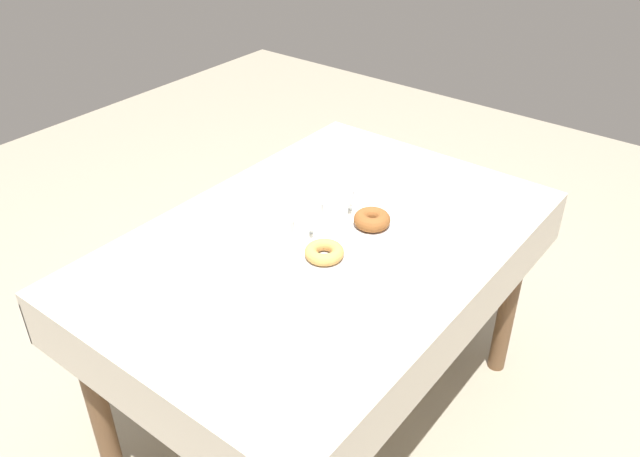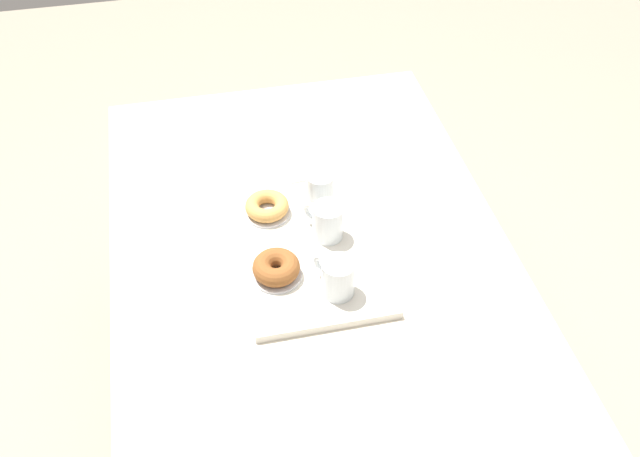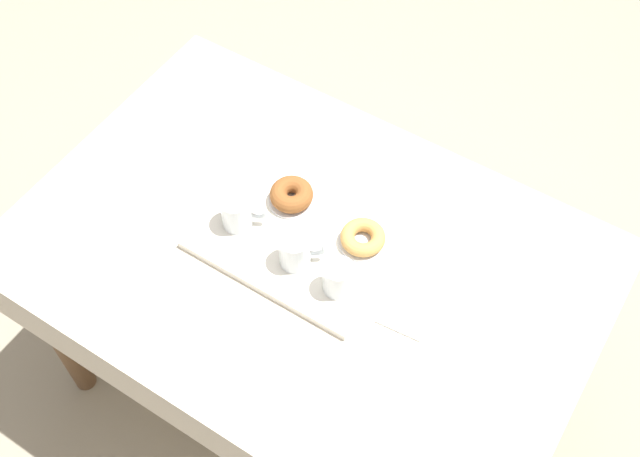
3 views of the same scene
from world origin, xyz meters
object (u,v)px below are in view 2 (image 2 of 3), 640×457
at_px(water_glass_near, 320,190).
at_px(sugar_donut_right, 276,267).
at_px(donut_plate_right, 277,275).
at_px(serving_tray, 308,251).
at_px(tea_mug_right, 327,222).
at_px(donut_plate_left, 267,212).
at_px(tea_mug_left, 338,278).
at_px(sugar_donut_left, 267,206).
at_px(paper_napkin, 287,170).
at_px(dining_table, 311,271).

relative_size(water_glass_near, sugar_donut_right, 0.80).
bearing_deg(sugar_donut_right, donut_plate_right, 0.00).
xyz_separation_m(serving_tray, tea_mug_right, (0.03, -0.05, 0.05)).
height_order(donut_plate_left, sugar_donut_right, sugar_donut_right).
xyz_separation_m(tea_mug_left, sugar_donut_left, (0.29, 0.11, -0.02)).
xyz_separation_m(serving_tray, donut_plate_right, (-0.07, 0.09, 0.01)).
distance_m(tea_mug_right, sugar_donut_left, 0.17).
bearing_deg(paper_napkin, sugar_donut_right, 166.37).
distance_m(donut_plate_left, sugar_donut_left, 0.02).
height_order(tea_mug_right, water_glass_near, tea_mug_right).
relative_size(water_glass_near, donut_plate_right, 0.75).
bearing_deg(tea_mug_left, paper_napkin, 3.71).
bearing_deg(dining_table, sugar_donut_right, 136.31).
height_order(tea_mug_left, donut_plate_left, tea_mug_left).
xyz_separation_m(dining_table, sugar_donut_right, (-0.10, 0.10, 0.15)).
bearing_deg(tea_mug_left, serving_tray, 14.02).
height_order(dining_table, sugar_donut_left, sugar_donut_left).
bearing_deg(donut_plate_left, tea_mug_left, -158.74).
xyz_separation_m(donut_plate_right, paper_napkin, (0.39, -0.09, -0.02)).
bearing_deg(sugar_donut_right, donut_plate_left, -3.48).
distance_m(dining_table, donut_plate_right, 0.19).
xyz_separation_m(water_glass_near, donut_plate_right, (-0.23, 0.15, -0.03)).
bearing_deg(tea_mug_right, sugar_donut_right, 126.67).
bearing_deg(water_glass_near, tea_mug_right, 175.63).
distance_m(dining_table, sugar_donut_left, 0.20).
height_order(tea_mug_left, sugar_donut_left, tea_mug_left).
bearing_deg(tea_mug_left, dining_table, 8.09).
bearing_deg(donut_plate_right, dining_table, -43.69).
relative_size(donut_plate_right, paper_napkin, 0.83).
height_order(serving_tray, tea_mug_right, tea_mug_right).
bearing_deg(serving_tray, donut_plate_right, 129.10).
xyz_separation_m(tea_mug_right, donut_plate_left, (0.11, 0.13, -0.04)).
xyz_separation_m(serving_tray, sugar_donut_right, (-0.07, 0.09, 0.04)).
height_order(serving_tray, water_glass_near, water_glass_near).
bearing_deg(paper_napkin, tea_mug_right, -170.61).
distance_m(donut_plate_right, sugar_donut_right, 0.03).
bearing_deg(tea_mug_left, donut_plate_left, 21.26).
bearing_deg(water_glass_near, sugar_donut_left, 95.71).
relative_size(donut_plate_left, donut_plate_right, 1.00).
bearing_deg(donut_plate_left, paper_napkin, -24.78).
distance_m(tea_mug_left, tea_mug_right, 0.18).
bearing_deg(tea_mug_right, paper_napkin, 9.39).
bearing_deg(serving_tray, paper_napkin, -1.13).
distance_m(tea_mug_right, water_glass_near, 0.12).
bearing_deg(paper_napkin, serving_tray, 178.87).
relative_size(tea_mug_left, donut_plate_left, 0.94).
xyz_separation_m(donut_plate_left, sugar_donut_left, (0.00, 0.00, 0.02)).
height_order(tea_mug_right, donut_plate_left, tea_mug_right).
relative_size(tea_mug_left, sugar_donut_left, 0.99).
distance_m(sugar_donut_right, paper_napkin, 0.40).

